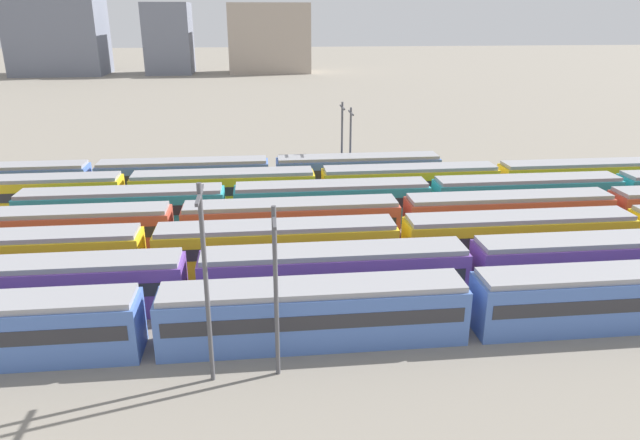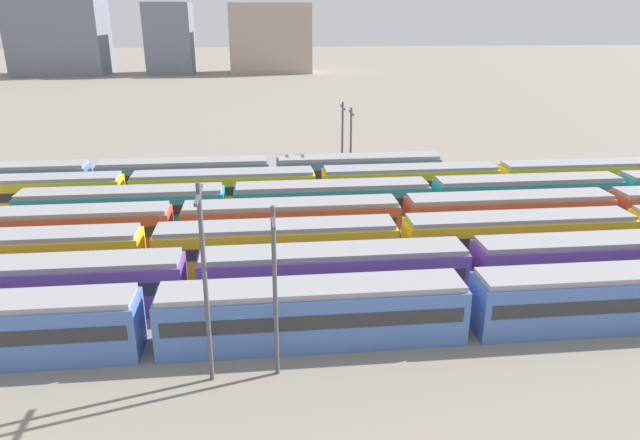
# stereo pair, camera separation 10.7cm
# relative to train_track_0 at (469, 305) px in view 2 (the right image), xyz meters

# --- Properties ---
(ground_plane) EXTENTS (600.00, 600.00, 0.00)m
(ground_plane) POSITION_rel_train_track_0_xyz_m (-26.77, 15.60, -1.90)
(ground_plane) COLOR gray
(train_track_0) EXTENTS (74.70, 3.06, 3.75)m
(train_track_0) POSITION_rel_train_track_0_xyz_m (0.00, 0.00, 0.00)
(train_track_0) COLOR #4C70BC
(train_track_0) RESTS_ON ground_plane
(train_track_2) EXTENTS (74.70, 3.06, 3.75)m
(train_track_2) POSITION_rel_train_track_0_xyz_m (-1.74, 10.40, 0.00)
(train_track_2) COLOR yellow
(train_track_2) RESTS_ON ground_plane
(train_track_3) EXTENTS (74.70, 3.06, 3.75)m
(train_track_3) POSITION_rel_train_track_0_xyz_m (-0.33, 15.60, 0.00)
(train_track_3) COLOR #BC4C38
(train_track_3) RESTS_ON ground_plane
(train_track_4) EXTENTS (93.60, 3.06, 3.75)m
(train_track_4) POSITION_rel_train_track_0_xyz_m (13.20, 20.80, 0.00)
(train_track_4) COLOR teal
(train_track_4) RESTS_ON ground_plane
(train_track_5) EXTENTS (74.70, 3.06, 3.75)m
(train_track_5) POSITION_rel_train_track_0_xyz_m (-6.42, 26.00, 0.00)
(train_track_5) COLOR yellow
(train_track_5) RESTS_ON ground_plane
(train_track_6) EXTENTS (55.80, 3.06, 3.75)m
(train_track_6) POSITION_rel_train_track_0_xyz_m (-20.36, 31.20, -0.00)
(train_track_6) COLOR #4C70BC
(train_track_6) RESTS_ON ground_plane
(catenary_pole_0) EXTENTS (0.24, 3.20, 10.95)m
(catenary_pole_0) POSITION_rel_train_track_0_xyz_m (-15.18, -3.21, 4.13)
(catenary_pole_0) COLOR #4C4C51
(catenary_pole_0) RESTS_ON ground_plane
(catenary_pole_1) EXTENTS (0.24, 3.20, 9.14)m
(catenary_pole_1) POSITION_rel_train_track_0_xyz_m (-2.82, 34.41, 3.20)
(catenary_pole_1) COLOR #4C4C51
(catenary_pole_1) RESTS_ON ground_plane
(catenary_pole_2) EXTENTS (0.24, 3.20, 9.62)m
(catenary_pole_2) POSITION_rel_train_track_0_xyz_m (-11.68, -3.05, 3.45)
(catenary_pole_2) COLOR #4C4C51
(catenary_pole_2) RESTS_ON ground_plane
(catenary_pole_3) EXTENTS (0.24, 3.20, 8.57)m
(catenary_pole_3) POSITION_rel_train_track_0_xyz_m (-1.90, 34.03, 2.91)
(catenary_pole_3) COLOR #4C4C51
(catenary_pole_3) RESTS_ON ground_plane
(distant_building_1) EXTENTS (14.05, 15.61, 21.58)m
(distant_building_1) POSITION_rel_train_track_0_xyz_m (-39.40, 165.82, 8.89)
(distant_building_1) COLOR slate
(distant_building_1) RESTS_ON ground_plane
(distant_building_2) EXTENTS (25.86, 15.09, 21.48)m
(distant_building_2) POSITION_rel_train_track_0_xyz_m (-7.61, 165.82, 8.83)
(distant_building_2) COLOR #A89989
(distant_building_2) RESTS_ON ground_plane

